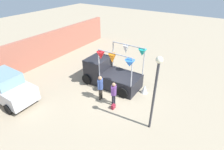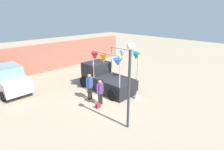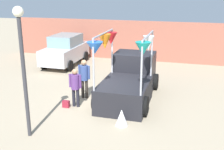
# 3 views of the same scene
# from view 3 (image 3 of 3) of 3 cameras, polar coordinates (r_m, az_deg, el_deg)

# --- Properties ---
(ground_plane) EXTENTS (60.00, 60.00, 0.00)m
(ground_plane) POSITION_cam_3_polar(r_m,az_deg,el_deg) (11.93, -1.47, -5.57)
(ground_plane) COLOR gray
(vendor_truck) EXTENTS (2.42, 4.17, 2.97)m
(vendor_truck) POSITION_cam_3_polar(r_m,az_deg,el_deg) (12.22, 3.61, -0.68)
(vendor_truck) COLOR black
(vendor_truck) RESTS_ON ground
(parked_car) EXTENTS (1.88, 4.00, 1.88)m
(parked_car) POSITION_cam_3_polar(r_m,az_deg,el_deg) (17.82, -9.43, 5.03)
(parked_car) COLOR #B7B7BC
(parked_car) RESTS_ON ground
(person_customer) EXTENTS (0.53, 0.34, 1.59)m
(person_customer) POSITION_cam_3_polar(r_m,az_deg,el_deg) (11.29, -7.47, -1.88)
(person_customer) COLOR black
(person_customer) RESTS_ON ground
(person_vendor) EXTENTS (0.53, 0.34, 1.72)m
(person_vendor) POSITION_cam_3_polar(r_m,az_deg,el_deg) (12.14, -5.67, -0.02)
(person_vendor) COLOR #2D2823
(person_vendor) RESTS_ON ground
(handbag) EXTENTS (0.28, 0.16, 0.28)m
(handbag) POSITION_cam_3_polar(r_m,az_deg,el_deg) (11.55, -9.31, -5.84)
(handbag) COLOR maroon
(handbag) RESTS_ON ground
(street_lamp) EXTENTS (0.32, 0.32, 4.13)m
(street_lamp) POSITION_cam_3_polar(r_m,az_deg,el_deg) (8.85, -17.77, 3.77)
(street_lamp) COLOR #333338
(street_lamp) RESTS_ON ground
(brick_boundary_wall) EXTENTS (18.00, 0.36, 2.60)m
(brick_boundary_wall) POSITION_cam_3_polar(r_m,az_deg,el_deg) (18.88, 5.60, 6.95)
(brick_boundary_wall) COLOR #9E5947
(brick_boundary_wall) RESTS_ON ground
(folded_kite_bundle_white) EXTENTS (0.57, 0.57, 0.60)m
(folded_kite_bundle_white) POSITION_cam_3_polar(r_m,az_deg,el_deg) (9.91, 1.95, -8.61)
(folded_kite_bundle_white) COLOR white
(folded_kite_bundle_white) RESTS_ON ground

